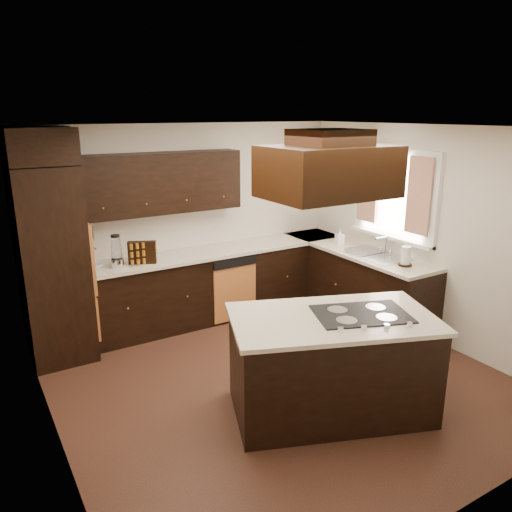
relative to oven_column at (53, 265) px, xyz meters
name	(u,v)px	position (x,y,z in m)	size (l,w,h in m)	color
floor	(278,380)	(1.78, -1.71, -1.07)	(4.20, 4.20, 0.02)	brown
ceiling	(281,126)	(1.78, -1.71, 1.45)	(4.20, 4.20, 0.02)	white
wall_back	(189,222)	(1.78, 0.40, 0.19)	(4.20, 0.02, 2.50)	beige
wall_front	(473,349)	(1.78, -3.81, 0.19)	(4.20, 0.02, 2.50)	beige
wall_left	(44,305)	(-0.33, -1.71, 0.19)	(0.02, 4.20, 2.50)	beige
wall_right	(430,235)	(3.88, -1.71, 0.19)	(0.02, 4.20, 2.50)	beige
oven_column	(53,265)	(0.00, 0.00, 0.00)	(0.65, 0.75, 2.12)	black
wall_oven_face	(86,255)	(0.35, 0.00, 0.06)	(0.05, 0.62, 0.78)	orange
base_cabinets_back	(204,287)	(1.81, 0.09, -0.62)	(2.93, 0.60, 0.88)	black
base_cabinets_right	(354,283)	(3.58, -0.80, -0.62)	(0.60, 2.40, 0.88)	black
countertop_back	(203,253)	(1.81, 0.08, -0.16)	(2.93, 0.63, 0.04)	beige
countertop_right	(355,250)	(3.56, -0.80, -0.16)	(0.63, 2.40, 0.04)	beige
upper_cabinets	(161,183)	(1.34, 0.23, 0.75)	(2.00, 0.34, 0.72)	black
dishwasher_front	(235,293)	(2.10, -0.20, -0.66)	(0.60, 0.05, 0.72)	orange
window_frame	(395,195)	(3.85, -1.16, 0.59)	(0.06, 1.32, 1.12)	white
window_pane	(397,195)	(3.87, -1.16, 0.59)	(0.00, 1.20, 1.00)	white
curtain_left	(419,196)	(3.79, -1.57, 0.64)	(0.02, 0.34, 0.90)	beige
curtain_right	(368,187)	(3.79, -0.74, 0.64)	(0.02, 0.34, 0.90)	beige
sink_rim	(375,255)	(3.58, -1.16, -0.14)	(0.52, 0.84, 0.01)	silver
island	(331,366)	(1.88, -2.39, -0.62)	(1.72, 0.94, 0.88)	black
island_top	(333,319)	(1.88, -2.39, -0.16)	(1.78, 1.00, 0.04)	beige
cooktop	(362,314)	(2.12, -2.49, -0.13)	(0.81, 0.54, 0.01)	black
range_hood	(328,172)	(1.88, -2.25, 1.10)	(1.05, 0.72, 0.42)	black
hood_duct	(330,137)	(1.88, -2.25, 1.38)	(0.55, 0.50, 0.13)	black
blender_base	(117,263)	(0.69, -0.01, -0.09)	(0.15, 0.15, 0.10)	silver
blender_pitcher	(116,248)	(0.69, -0.01, 0.09)	(0.13, 0.13, 0.26)	silver
spice_rack	(142,253)	(0.99, -0.01, -0.01)	(0.32, 0.08, 0.27)	black
mixing_bowl	(92,266)	(0.43, 0.09, -0.11)	(0.25, 0.25, 0.06)	white
soap_bottle	(340,237)	(3.53, -0.53, -0.03)	(0.10, 0.10, 0.21)	white
paper_towel	(406,256)	(3.55, -1.67, -0.02)	(0.11, 0.11, 0.23)	white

